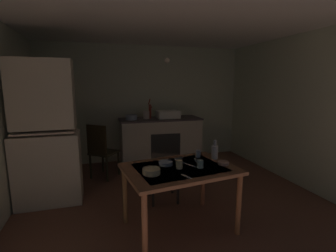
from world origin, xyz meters
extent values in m
plane|color=brown|center=(0.00, 0.00, 0.00)|extent=(5.15, 5.15, 0.00)
cube|color=beige|center=(0.00, 1.83, 1.19)|extent=(4.25, 0.10, 2.38)
cube|color=beige|center=(2.13, 0.00, 1.19)|extent=(0.10, 3.65, 2.38)
cube|color=silver|center=(0.00, 0.00, 2.43)|extent=(4.25, 3.65, 0.10)
cube|color=beige|center=(-1.65, 0.20, 0.48)|extent=(0.82, 0.45, 0.96)
cube|color=beige|center=(-1.65, 0.20, 1.49)|extent=(0.76, 0.39, 0.89)
cube|color=beige|center=(-1.65, 0.18, 1.00)|extent=(0.74, 0.41, 0.02)
cube|color=beige|center=(0.24, 1.46, 0.45)|extent=(1.60, 0.60, 0.89)
cube|color=#584D4D|center=(0.24, 1.46, 0.91)|extent=(1.63, 0.63, 0.03)
sphere|color=#2D2823|center=(0.00, 1.14, 0.49)|extent=(0.02, 0.02, 0.02)
cube|color=white|center=(0.40, 1.46, 1.00)|extent=(0.44, 0.34, 0.15)
cube|color=black|center=(0.40, 1.46, 1.07)|extent=(0.38, 0.28, 0.01)
cylinder|color=maroon|center=(0.04, 1.51, 1.06)|extent=(0.05, 0.05, 0.28)
cylinder|color=maroon|center=(0.04, 1.44, 1.16)|extent=(0.03, 0.12, 0.03)
cylinder|color=#9E2D12|center=(0.04, 1.57, 1.25)|extent=(0.02, 0.16, 0.12)
cylinder|color=#9EB2C6|center=(-0.35, 1.41, 0.97)|extent=(0.22, 0.22, 0.10)
cylinder|color=beige|center=(-0.04, 1.47, 1.00)|extent=(0.12, 0.12, 0.15)
cube|color=brown|center=(-0.14, -0.88, 0.70)|extent=(1.28, 0.99, 0.04)
cube|color=white|center=(-0.14, -0.88, 0.72)|extent=(1.00, 0.77, 0.00)
cylinder|color=brown|center=(-0.62, -1.31, 0.34)|extent=(0.06, 0.06, 0.69)
cylinder|color=brown|center=(0.43, -1.17, 0.34)|extent=(0.06, 0.06, 0.69)
cylinder|color=brown|center=(-0.72, -0.60, 0.34)|extent=(0.06, 0.06, 0.69)
cylinder|color=brown|center=(0.33, -0.46, 0.34)|extent=(0.06, 0.06, 0.69)
cube|color=#29231E|center=(-0.14, -0.17, 0.44)|extent=(0.43, 0.43, 0.03)
cube|color=black|center=(-0.15, -0.35, 0.72)|extent=(0.38, 0.05, 0.53)
cylinder|color=#29231E|center=(0.04, -0.01, 0.21)|extent=(0.04, 0.04, 0.43)
cylinder|color=#29231E|center=(-0.30, 0.02, 0.21)|extent=(0.04, 0.04, 0.43)
cylinder|color=#29231E|center=(0.02, -0.35, 0.21)|extent=(0.04, 0.04, 0.43)
cylinder|color=#29231E|center=(-0.32, -0.32, 0.21)|extent=(0.04, 0.04, 0.43)
cube|color=#292916|center=(-0.89, 0.96, 0.44)|extent=(0.56, 0.56, 0.03)
cube|color=#2D2512|center=(-1.01, 0.81, 0.70)|extent=(0.31, 0.26, 0.49)
cylinder|color=#292916|center=(-0.66, 0.98, 0.21)|extent=(0.04, 0.04, 0.42)
cylinder|color=#292916|center=(-0.92, 1.19, 0.21)|extent=(0.04, 0.04, 0.42)
cylinder|color=#292916|center=(-0.87, 0.72, 0.21)|extent=(0.04, 0.04, 0.42)
cylinder|color=#292916|center=(-1.13, 0.93, 0.21)|extent=(0.04, 0.04, 0.42)
cylinder|color=beige|center=(-0.48, -0.99, 0.75)|extent=(0.18, 0.18, 0.06)
cylinder|color=#9EB2C6|center=(-0.27, -0.76, 0.74)|extent=(0.16, 0.16, 0.04)
cylinder|color=tan|center=(0.36, -0.93, 0.74)|extent=(0.12, 0.12, 0.04)
cylinder|color=#ADD1C1|center=(0.07, -0.96, 0.76)|extent=(0.07, 0.07, 0.08)
cylinder|color=#9EB2C6|center=(0.20, -0.60, 0.77)|extent=(0.06, 0.06, 0.09)
cylinder|color=beige|center=(-0.16, -0.91, 0.77)|extent=(0.07, 0.07, 0.09)
cylinder|color=#B7BCC1|center=(0.36, -0.71, 0.80)|extent=(0.08, 0.08, 0.16)
cylinder|color=#B7BCC1|center=(0.36, -0.71, 0.92)|extent=(0.04, 0.04, 0.07)
cube|color=silver|center=(-0.02, -0.83, 0.72)|extent=(0.11, 0.21, 0.00)
cube|color=beige|center=(-0.06, -0.59, 0.72)|extent=(0.13, 0.06, 0.00)
cube|color=beige|center=(0.12, -0.71, 0.72)|extent=(0.05, 0.13, 0.00)
cube|color=beige|center=(-0.17, -1.16, 0.72)|extent=(0.07, 0.14, 0.00)
sphere|color=#F9EFCC|center=(0.06, 0.33, 1.96)|extent=(0.08, 0.08, 0.08)
camera|label=1|loc=(-0.98, -3.30, 1.63)|focal=26.23mm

